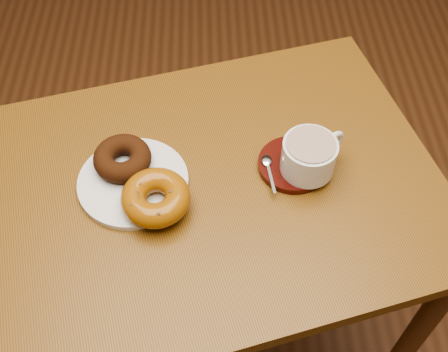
{
  "coord_description": "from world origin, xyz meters",
  "views": [
    {
      "loc": [
        -0.24,
        -0.91,
        1.64
      ],
      "look_at": [
        -0.22,
        -0.28,
        0.81
      ],
      "focal_mm": 45.0,
      "sensor_mm": 36.0,
      "label": 1
    }
  ],
  "objects_px": {
    "coffee_cup": "(310,155)",
    "donut_plate": "(133,182)",
    "saucer": "(293,165)",
    "cafe_table": "(214,219)"
  },
  "relations": [
    {
      "from": "saucer",
      "to": "donut_plate",
      "type": "bearing_deg",
      "value": -174.06
    },
    {
      "from": "saucer",
      "to": "coffee_cup",
      "type": "bearing_deg",
      "value": -26.53
    },
    {
      "from": "donut_plate",
      "to": "coffee_cup",
      "type": "distance_m",
      "value": 0.33
    },
    {
      "from": "cafe_table",
      "to": "saucer",
      "type": "distance_m",
      "value": 0.2
    },
    {
      "from": "coffee_cup",
      "to": "donut_plate",
      "type": "bearing_deg",
      "value": 150.56
    },
    {
      "from": "donut_plate",
      "to": "cafe_table",
      "type": "bearing_deg",
      "value": -0.6
    },
    {
      "from": "donut_plate",
      "to": "coffee_cup",
      "type": "xyz_separation_m",
      "value": [
        0.33,
        0.02,
        0.04
      ]
    },
    {
      "from": "saucer",
      "to": "cafe_table",
      "type": "bearing_deg",
      "value": -167.78
    },
    {
      "from": "cafe_table",
      "to": "saucer",
      "type": "bearing_deg",
      "value": -2.35
    },
    {
      "from": "donut_plate",
      "to": "saucer",
      "type": "relative_size",
      "value": 1.56
    }
  ]
}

